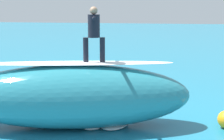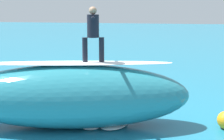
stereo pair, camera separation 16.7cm
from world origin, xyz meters
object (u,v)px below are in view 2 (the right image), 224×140
(surfer_riding, at_px, (93,30))
(surfer_paddling, at_px, (123,92))
(surfboard_riding, at_px, (93,63))
(surfboard_paddling, at_px, (126,96))

(surfer_riding, distance_m, surfer_paddling, 4.38)
(surfer_riding, bearing_deg, surfboard_riding, -59.79)
(surfboard_riding, bearing_deg, surfer_paddling, -110.22)
(surfer_riding, height_order, surfboard_paddling, surfer_riding)
(surfboard_riding, height_order, surfer_paddling, surfboard_riding)
(surfboard_paddling, distance_m, surfer_paddling, 0.21)
(surfer_riding, xyz_separation_m, surfboard_paddling, (-0.44, -3.46, -2.89))
(surfer_paddling, bearing_deg, surfboard_riding, -117.92)
(surfboard_paddling, bearing_deg, surfer_riding, -119.66)
(surfboard_riding, bearing_deg, surfer_riding, 120.21)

